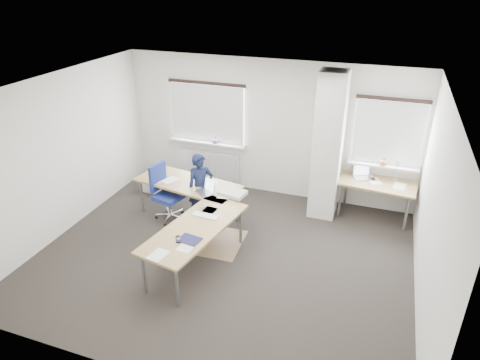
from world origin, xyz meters
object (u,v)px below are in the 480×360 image
(desk_side, at_px, (377,184))
(person, at_px, (201,188))
(task_chair, at_px, (168,204))
(desk_main, at_px, (194,205))

(desk_side, bearing_deg, person, -153.18)
(person, bearing_deg, desk_side, -17.93)
(task_chair, bearing_deg, desk_main, -19.00)
(desk_main, distance_m, task_chair, 1.01)
(desk_main, xyz_separation_m, person, (-0.17, 0.67, -0.03))
(task_chair, xyz_separation_m, person, (0.62, 0.18, 0.36))
(desk_side, height_order, task_chair, desk_side)
(desk_main, distance_m, desk_side, 3.45)
(desk_main, bearing_deg, person, 114.48)
(task_chair, height_order, person, person)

